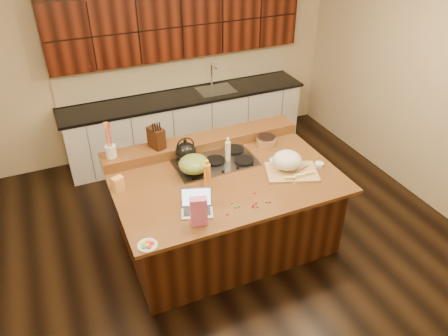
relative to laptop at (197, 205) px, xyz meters
name	(u,v)px	position (x,y,z in m)	size (l,w,h in m)	color
room	(226,142)	(0.49, 0.41, 0.37)	(5.52, 5.02, 2.72)	black
island	(226,210)	(0.49, 0.41, -0.51)	(2.40, 1.60, 0.92)	black
back_ledge	(202,142)	(0.49, 1.11, 0.00)	(2.40, 0.30, 0.12)	black
cooktop	(215,162)	(0.49, 0.71, -0.04)	(0.92, 0.52, 0.05)	gray
back_counter	(184,91)	(0.79, 2.64, 0.01)	(3.70, 0.66, 2.40)	silver
kettle	(186,152)	(0.19, 0.84, 0.09)	(0.23, 0.23, 0.21)	black
green_bowl	(194,164)	(0.19, 0.58, 0.08)	(0.33, 0.33, 0.18)	olive
laptop	(197,205)	(0.00, 0.00, 0.00)	(0.37, 0.33, 0.21)	#B7B7BC
oil_bottle	(207,176)	(0.24, 0.32, 0.08)	(0.07, 0.07, 0.27)	orange
vinegar_bottle	(228,152)	(0.63, 0.69, 0.07)	(0.06, 0.06, 0.25)	silver
wooden_tray	(288,163)	(1.16, 0.24, 0.04)	(0.65, 0.57, 0.22)	tan
ramekin_a	(279,168)	(1.08, 0.30, -0.03)	(0.10, 0.10, 0.04)	white
ramekin_b	(319,165)	(1.52, 0.17, -0.03)	(0.10, 0.10, 0.04)	white
ramekin_c	(274,161)	(1.10, 0.44, -0.03)	(0.10, 0.10, 0.04)	white
strainer_bowl	(266,142)	(1.21, 0.84, -0.01)	(0.24, 0.24, 0.09)	#996B3F
kitchen_timer	(293,179)	(1.10, 0.04, -0.02)	(0.08, 0.08, 0.07)	silver
pink_bag	(199,211)	(-0.05, -0.20, 0.09)	(0.16, 0.08, 0.29)	pink
candy_plate	(148,245)	(-0.57, -0.30, -0.05)	(0.18, 0.18, 0.01)	white
package_box	(118,184)	(-0.62, 0.62, 0.02)	(0.11, 0.08, 0.16)	#E7A451
utensil_crock	(111,151)	(-0.58, 1.11, 0.13)	(0.12, 0.12, 0.14)	white
knife_block	(156,138)	(-0.06, 1.11, 0.19)	(0.12, 0.20, 0.24)	black
gumdrop_0	(256,203)	(0.57, -0.15, -0.05)	(0.02, 0.02, 0.02)	red
gumdrop_1	(235,207)	(0.35, -0.13, -0.05)	(0.02, 0.02, 0.02)	#198C26
gumdrop_2	(253,207)	(0.51, -0.19, -0.05)	(0.02, 0.02, 0.02)	red
gumdrop_3	(232,203)	(0.35, -0.05, -0.05)	(0.02, 0.02, 0.02)	#198C26
gumdrop_4	(227,214)	(0.24, -0.20, -0.05)	(0.02, 0.02, 0.02)	red
gumdrop_5	(257,207)	(0.55, -0.20, -0.05)	(0.02, 0.02, 0.02)	#198C26
gumdrop_6	(255,193)	(0.63, 0.01, -0.05)	(0.02, 0.02, 0.02)	red
gumdrop_7	(266,202)	(0.67, -0.18, -0.05)	(0.02, 0.02, 0.02)	#198C26
gumdrop_8	(253,205)	(0.53, -0.16, -0.05)	(0.02, 0.02, 0.02)	red
gumdrop_9	(239,206)	(0.39, -0.13, -0.05)	(0.02, 0.02, 0.02)	#198C26
gumdrop_10	(270,202)	(0.70, -0.19, -0.05)	(0.02, 0.02, 0.02)	red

